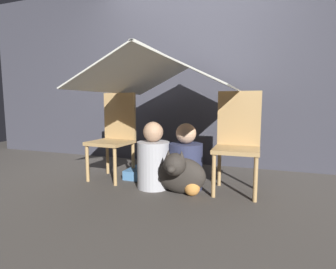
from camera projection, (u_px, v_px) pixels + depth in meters
The scene contains 10 objects.
ground_plane at pixel (166, 187), 2.60m from camera, with size 8.80×8.80×0.00m, color #47423D.
wall_back at pixel (195, 71), 3.47m from camera, with size 7.00×0.05×2.50m.
chair_left at pixel (115, 133), 2.89m from camera, with size 0.43×0.43×0.94m.
chair_right at pixel (237, 139), 2.44m from camera, with size 0.41×0.41×0.94m.
sheet_canopy at pixel (168, 74), 2.51m from camera, with size 1.33×1.49×0.33m.
person_front at pixel (153, 160), 2.55m from camera, with size 0.32×0.32×0.65m.
person_second at pixel (186, 162), 2.53m from camera, with size 0.32×0.32×0.64m.
dog at pixel (180, 173), 2.36m from camera, with size 0.46×0.41×0.43m.
floor_cushion at pixel (149, 173), 2.90m from camera, with size 0.45×0.36×0.10m.
plush_toy at pixel (192, 185), 2.34m from camera, with size 0.15×0.15×0.23m.
Camera 1 is at (0.87, -2.36, 0.82)m, focal length 28.00 mm.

